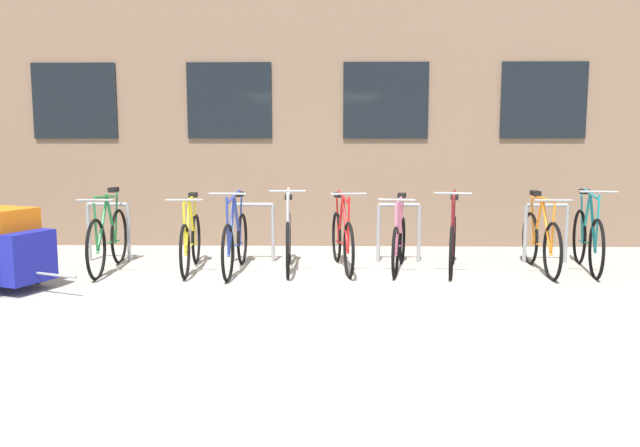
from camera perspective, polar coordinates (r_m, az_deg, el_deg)
ground_plane at (r=7.06m, az=-2.13°, el=-6.28°), size 42.00×42.00×0.00m
storefront_building at (r=13.45m, az=-0.53°, el=12.61°), size 28.00×6.71×5.76m
bike_rack at (r=8.83m, az=0.50°, el=-0.21°), size 6.60×0.05×0.81m
bicycle_orange at (r=8.69m, az=18.91°, el=-1.47°), size 0.44×1.74×1.02m
bicycle_blue at (r=8.28m, az=-7.49°, el=-1.56°), size 0.44×1.79×1.07m
bicycle_green at (r=8.72m, az=-18.21°, el=-1.32°), size 0.44×1.80×1.06m
bicycle_maroon at (r=8.47m, az=11.64°, el=-1.55°), size 0.51×1.68×1.06m
bicycle_yellow at (r=8.47m, az=-11.36°, el=-1.52°), size 0.44×1.69×0.99m
bicycle_red at (r=8.40m, az=1.98°, el=-1.39°), size 0.44×1.77×1.05m
bicycle_teal at (r=8.96m, az=22.56°, el=-1.28°), size 0.46×1.75×1.08m
bicycle_silver at (r=8.36m, az=-2.81°, el=-1.43°), size 0.44×1.72×1.09m
bicycle_pink at (r=8.38m, az=7.00°, el=-1.61°), size 0.47×1.60×0.99m
bike_trailer at (r=8.01m, az=-26.08°, el=-1.93°), size 1.46×0.90×0.93m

